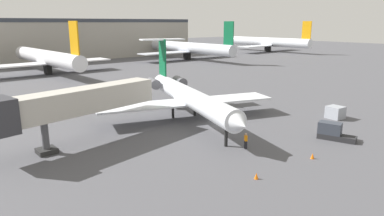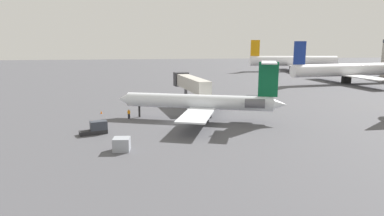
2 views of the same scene
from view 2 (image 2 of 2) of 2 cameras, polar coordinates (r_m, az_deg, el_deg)
name	(u,v)px [view 2 (image 2 of 2)]	position (r m, az deg, el deg)	size (l,w,h in m)	color
ground_plane	(176,123)	(58.06, -2.72, -2.47)	(400.00, 400.00, 0.10)	#4C4C51
regional_jet	(204,101)	(59.28, 2.02, 1.13)	(24.15, 28.71, 10.19)	silver
jet_bridge	(190,83)	(74.67, -0.40, 4.19)	(18.78, 5.95, 6.25)	#B7B2A8
ground_crew_marshaller	(129,114)	(61.80, -10.43, -0.95)	(0.43, 0.48, 1.69)	black
baggage_tug_lead	(96,128)	(52.86, -15.58, -3.26)	(2.52, 4.24, 1.90)	#262628
cargo_container_uld	(122,144)	(44.16, -11.60, -5.92)	(2.07, 2.21, 1.66)	#999EA8
traffic_cone_near	(101,112)	(67.11, -14.81, -0.69)	(0.36, 0.36, 0.55)	orange
traffic_cone_mid	(92,122)	(59.84, -16.27, -2.18)	(0.36, 0.36, 0.55)	orange
parked_airliner_west_end	(293,61)	(161.54, 16.39, 7.48)	(32.88, 38.79, 13.77)	white
parked_airliner_west_mid	(347,70)	(120.71, 24.26, 5.75)	(33.13, 39.05, 13.38)	white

